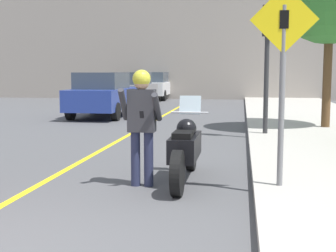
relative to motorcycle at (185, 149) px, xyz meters
The scene contains 9 objects.
road_center_line 3.38m from the motorcycle, 130.33° to the left, with size 0.12×36.00×0.01m.
building_backdrop 22.84m from the motorcycle, 93.96° to the left, with size 28.00×1.20×7.59m.
motorcycle is the anchor object (origin of this frame).
person_biker 0.91m from the motorcycle, 146.66° to the right, with size 0.59×0.48×1.74m.
crossing_sign 1.98m from the motorcycle, 24.06° to the right, with size 0.91×0.08×2.71m.
traffic_light 5.51m from the motorcycle, 73.65° to the left, with size 0.26×0.30×3.21m.
parked_car_blue 10.82m from the motorcycle, 113.54° to the left, with size 1.88×4.20×1.68m.
parked_car_grey 16.47m from the motorcycle, 106.16° to the left, with size 1.88×4.20×1.68m.
parked_car_white 21.63m from the motorcycle, 102.02° to the left, with size 1.88×4.20×1.68m.
Camera 1 is at (2.42, -3.67, 1.71)m, focal length 50.00 mm.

